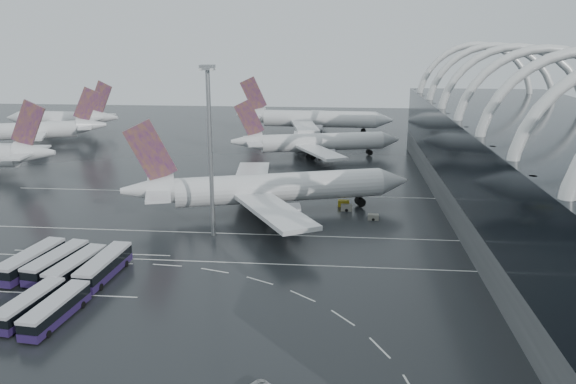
# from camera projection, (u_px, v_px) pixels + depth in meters

# --- Properties ---
(ground) EXTENTS (420.00, 420.00, 0.00)m
(ground) POSITION_uv_depth(u_px,v_px,m) (227.00, 258.00, 95.31)
(ground) COLOR black
(ground) RESTS_ON ground
(terminal) EXTENTS (42.00, 160.00, 34.90)m
(terminal) POSITION_uv_depth(u_px,v_px,m) (567.00, 176.00, 105.94)
(terminal) COLOR slate
(terminal) RESTS_ON ground
(lane_marking_near) EXTENTS (120.00, 0.25, 0.01)m
(lane_marking_near) POSITION_uv_depth(u_px,v_px,m) (225.00, 262.00, 93.39)
(lane_marking_near) COLOR white
(lane_marking_near) RESTS_ON ground
(lane_marking_mid) EXTENTS (120.00, 0.25, 0.01)m
(lane_marking_mid) POSITION_uv_depth(u_px,v_px,m) (240.00, 234.00, 106.82)
(lane_marking_mid) COLOR white
(lane_marking_mid) RESTS_ON ground
(lane_marking_far) EXTENTS (120.00, 0.25, 0.01)m
(lane_marking_far) POSITION_uv_depth(u_px,v_px,m) (260.00, 194.00, 133.67)
(lane_marking_far) COLOR white
(lane_marking_far) RESTS_ON ground
(bus_bay_line_south) EXTENTS (28.00, 0.25, 0.01)m
(bus_bay_line_south) POSITION_uv_depth(u_px,v_px,m) (45.00, 293.00, 82.09)
(bus_bay_line_south) COLOR white
(bus_bay_line_south) RESTS_ON ground
(bus_bay_line_north) EXTENTS (28.00, 0.25, 0.01)m
(bus_bay_line_north) POSITION_uv_depth(u_px,v_px,m) (91.00, 253.00, 97.44)
(bus_bay_line_north) COLOR white
(bus_bay_line_north) RESTS_ON ground
(airliner_main) EXTENTS (60.14, 52.09, 20.79)m
(airliner_main) POSITION_uv_depth(u_px,v_px,m) (266.00, 189.00, 118.22)
(airliner_main) COLOR silver
(airliner_main) RESTS_ON ground
(airliner_gate_b) EXTENTS (52.37, 46.41, 18.40)m
(airliner_gate_b) POSITION_uv_depth(u_px,v_px,m) (314.00, 143.00, 172.63)
(airliner_gate_b) COLOR silver
(airliner_gate_b) RESTS_ON ground
(airliner_gate_c) EXTENTS (60.17, 55.61, 21.47)m
(airliner_gate_c) POSITION_uv_depth(u_px,v_px,m) (311.00, 119.00, 215.78)
(airliner_gate_c) COLOR silver
(airliner_gate_c) RESTS_ON ground
(jet_remote_mid) EXTENTS (43.49, 35.44, 19.52)m
(jet_remote_mid) POSITION_uv_depth(u_px,v_px,m) (41.00, 130.00, 192.88)
(jet_remote_mid) COLOR silver
(jet_remote_mid) RESTS_ON ground
(jet_remote_far) EXTENTS (46.43, 37.40, 20.23)m
(jet_remote_far) POSITION_uv_depth(u_px,v_px,m) (64.00, 119.00, 217.24)
(jet_remote_far) COLOR silver
(jet_remote_far) RESTS_ON ground
(bus_row_near_a) EXTENTS (5.00, 14.20, 3.42)m
(bus_row_near_a) POSITION_uv_depth(u_px,v_px,m) (31.00, 261.00, 89.03)
(bus_row_near_a) COLOR #241544
(bus_row_near_a) RESTS_ON ground
(bus_row_near_b) EXTENTS (5.11, 13.67, 3.29)m
(bus_row_near_b) POSITION_uv_depth(u_px,v_px,m) (57.00, 262.00, 88.74)
(bus_row_near_b) COLOR #241544
(bus_row_near_b) RESTS_ON ground
(bus_row_near_c) EXTENTS (4.80, 13.35, 3.22)m
(bus_row_near_c) POSITION_uv_depth(u_px,v_px,m) (76.00, 267.00, 86.96)
(bus_row_near_c) COLOR #241544
(bus_row_near_c) RESTS_ON ground
(bus_row_near_d) EXTENTS (3.93, 14.05, 3.42)m
(bus_row_near_d) POSITION_uv_depth(u_px,v_px,m) (104.00, 266.00, 87.02)
(bus_row_near_d) COLOR #241544
(bus_row_near_d) RESTS_ON ground
(bus_row_far_b) EXTENTS (4.30, 12.50, 3.02)m
(bus_row_far_b) POSITION_uv_depth(u_px,v_px,m) (30.00, 305.00, 75.07)
(bus_row_far_b) COLOR #241544
(bus_row_far_b) RESTS_ON ground
(bus_row_far_c) EXTENTS (4.04, 12.81, 3.10)m
(bus_row_far_c) POSITION_uv_depth(u_px,v_px,m) (56.00, 309.00, 73.67)
(bus_row_far_c) COLOR #241544
(bus_row_far_c) RESTS_ON ground
(floodlight_mast) EXTENTS (2.42, 2.42, 31.52)m
(floodlight_mast) POSITION_uv_depth(u_px,v_px,m) (210.00, 131.00, 100.78)
(floodlight_mast) COLOR gray
(floodlight_mast) RESTS_ON ground
(gse_cart_belly_b) EXTENTS (2.45, 1.45, 1.34)m
(gse_cart_belly_b) POSITION_uv_depth(u_px,v_px,m) (347.00, 208.00, 120.84)
(gse_cart_belly_b) COLOR slate
(gse_cart_belly_b) RESTS_ON ground
(gse_cart_belly_c) EXTENTS (1.99, 1.17, 1.08)m
(gse_cart_belly_c) POSITION_uv_depth(u_px,v_px,m) (290.00, 221.00, 112.37)
(gse_cart_belly_c) COLOR #AF9B17
(gse_cart_belly_c) RESTS_ON ground
(gse_cart_belly_d) EXTENTS (2.14, 1.26, 1.17)m
(gse_cart_belly_d) POSITION_uv_depth(u_px,v_px,m) (373.00, 217.00, 114.82)
(gse_cart_belly_d) COLOR slate
(gse_cart_belly_d) RESTS_ON ground
(gse_cart_belly_e) EXTENTS (2.47, 1.46, 1.35)m
(gse_cart_belly_e) POSITION_uv_depth(u_px,v_px,m) (344.00, 203.00, 123.90)
(gse_cart_belly_e) COLOR #AF9B17
(gse_cart_belly_e) RESTS_ON ground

